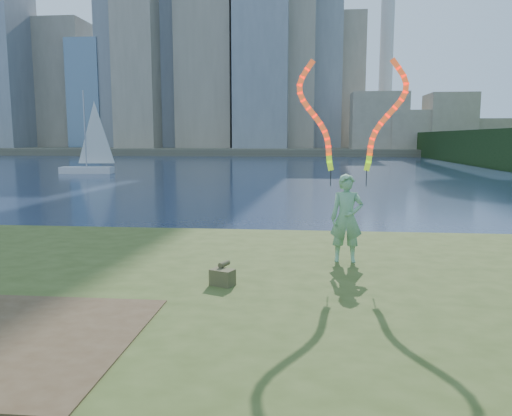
# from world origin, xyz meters

# --- Properties ---
(ground) EXTENTS (320.00, 320.00, 0.00)m
(ground) POSITION_xyz_m (0.00, 0.00, 0.00)
(ground) COLOR #18253D
(ground) RESTS_ON ground
(grassy_knoll) EXTENTS (20.00, 18.00, 0.80)m
(grassy_knoll) POSITION_xyz_m (0.00, -2.30, 0.34)
(grassy_knoll) COLOR #39491A
(grassy_knoll) RESTS_ON ground
(far_shore) EXTENTS (320.00, 40.00, 1.20)m
(far_shore) POSITION_xyz_m (0.00, 95.00, 0.60)
(far_shore) COLOR brown
(far_shore) RESTS_ON ground
(woman_with_ribbons) EXTENTS (2.05, 0.40, 4.02)m
(woman_with_ribbons) POSITION_xyz_m (2.11, 0.93, 2.21)
(woman_with_ribbons) COLOR #237832
(woman_with_ribbons) RESTS_ON grassy_knoll
(canvas_bag) EXTENTS (0.42, 0.48, 0.34)m
(canvas_bag) POSITION_xyz_m (0.05, -0.83, 0.94)
(canvas_bag) COLOR #454026
(canvas_bag) RESTS_ON grassy_knoll
(sailboat) EXTENTS (4.78, 1.77, 7.18)m
(sailboat) POSITION_xyz_m (-17.50, 33.74, 1.24)
(sailboat) COLOR silver
(sailboat) RESTS_ON ground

